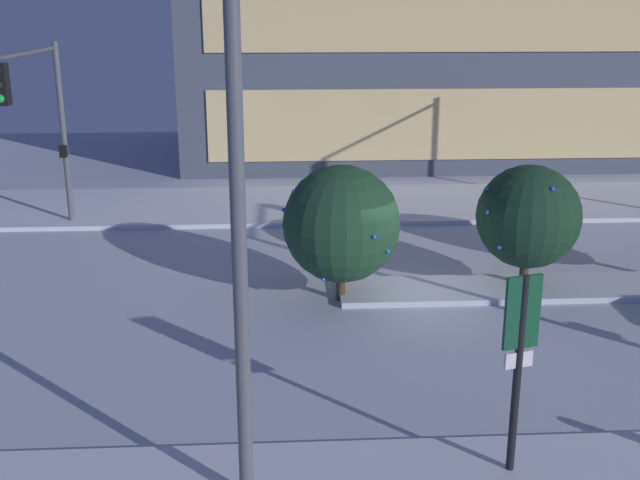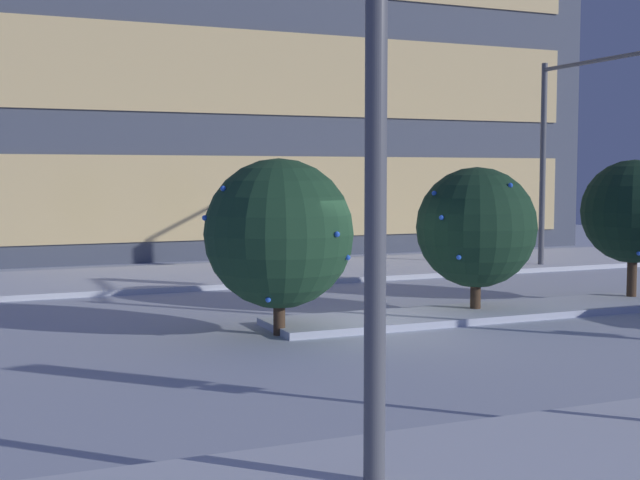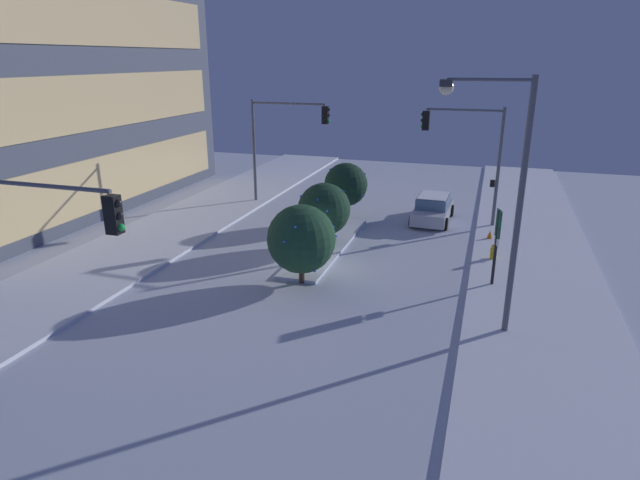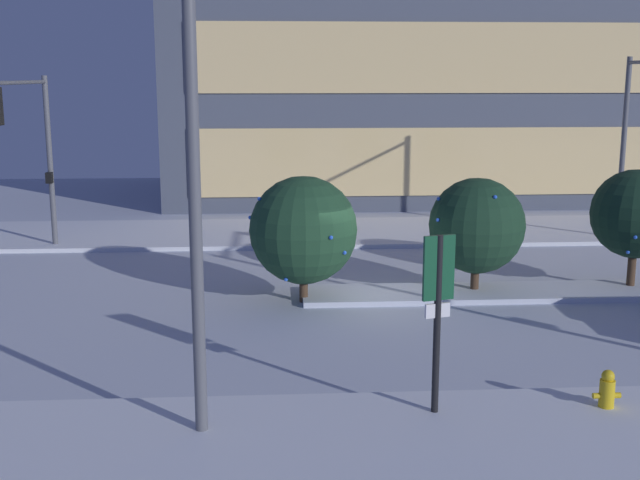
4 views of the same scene
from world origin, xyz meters
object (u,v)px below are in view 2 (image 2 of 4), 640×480
at_px(decorated_tree_left_of_median, 476,228).
at_px(decorated_tree_right_of_median, 279,234).
at_px(traffic_light_corner_far_right, 586,122).
at_px(decorated_tree_median, 634,212).

bearing_deg(decorated_tree_left_of_median, decorated_tree_right_of_median, -173.92).
relative_size(decorated_tree_left_of_median, decorated_tree_right_of_median, 0.96).
height_order(traffic_light_corner_far_right, decorated_tree_median, traffic_light_corner_far_right).
bearing_deg(traffic_light_corner_far_right, decorated_tree_median, -28.04).
bearing_deg(decorated_tree_right_of_median, decorated_tree_left_of_median, 6.08).
distance_m(traffic_light_corner_far_right, decorated_tree_left_of_median, 8.61).
distance_m(decorated_tree_left_of_median, decorated_tree_right_of_median, 4.59).
distance_m(traffic_light_corner_far_right, decorated_tree_right_of_median, 12.70).
xyz_separation_m(decorated_tree_median, decorated_tree_left_of_median, (-4.30, -0.10, -0.25)).
relative_size(decorated_tree_median, decorated_tree_left_of_median, 1.06).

